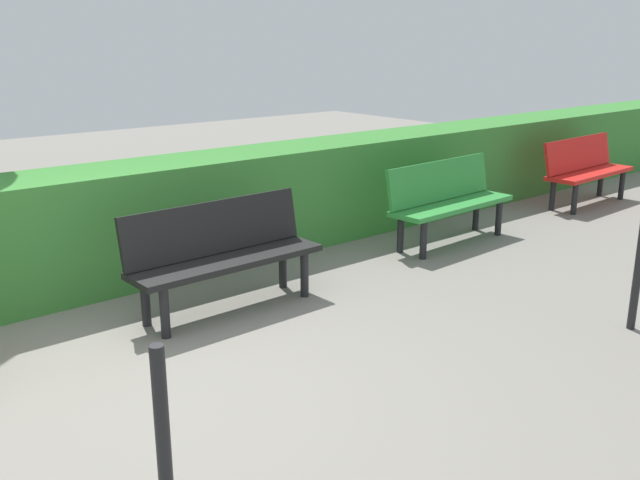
# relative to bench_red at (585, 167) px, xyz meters

# --- Properties ---
(ground_plane) EXTENTS (24.17, 24.17, 0.00)m
(ground_plane) POSITION_rel_bench_red_xyz_m (6.78, 0.99, -0.48)
(ground_plane) COLOR gray
(bench_red) EXTENTS (1.56, 0.52, 0.86)m
(bench_red) POSITION_rel_bench_red_xyz_m (0.00, 0.00, 0.00)
(bench_red) COLOR red
(bench_red) RESTS_ON ground_plane
(bench_green) EXTENTS (1.61, 0.53, 0.86)m
(bench_green) POSITION_rel_bench_red_xyz_m (2.76, 0.03, 0.00)
(bench_green) COLOR #2D8C38
(bench_green) RESTS_ON ground_plane
(bench_black) EXTENTS (1.61, 0.48, 0.86)m
(bench_black) POSITION_rel_bench_red_xyz_m (5.60, 0.13, 0.00)
(bench_black) COLOR black
(bench_black) RESTS_ON ground_plane
(hedge_row) EXTENTS (20.17, 0.79, 1.03)m
(hedge_row) POSITION_rel_bench_red_xyz_m (5.52, -1.02, 0.03)
(hedge_row) COLOR #387F33
(hedge_row) RESTS_ON ground_plane
(railing_post_mid) EXTENTS (0.06, 0.06, 1.00)m
(railing_post_mid) POSITION_rel_bench_red_xyz_m (3.47, 2.45, 0.02)
(railing_post_mid) COLOR black
(railing_post_mid) RESTS_ON ground_plane
(railing_post_far) EXTENTS (0.06, 0.06, 1.00)m
(railing_post_far) POSITION_rel_bench_red_xyz_m (7.33, 2.45, 0.02)
(railing_post_far) COLOR black
(railing_post_far) RESTS_ON ground_plane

